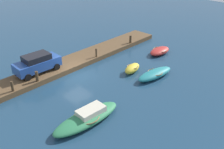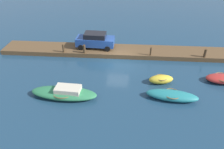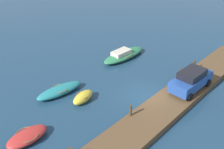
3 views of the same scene
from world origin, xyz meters
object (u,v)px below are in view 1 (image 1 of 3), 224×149
(rowboat_red, at_px, (160,51))
(motorboat_green, at_px, (87,117))
(mooring_post_east, at_px, (12,86))
(parked_car, at_px, (37,63))
(dinghy_yellow, at_px, (132,68))
(mooring_post_west, at_px, (130,39))
(mooring_post_mid_west, at_px, (96,53))
(mooring_post_mid_east, at_px, (37,76))
(rowboat_teal, at_px, (155,74))

(rowboat_red, distance_m, motorboat_green, 14.61)
(mooring_post_east, bearing_deg, parked_car, -156.42)
(rowboat_red, height_order, mooring_post_east, mooring_post_east)
(dinghy_yellow, bearing_deg, mooring_post_west, -148.36)
(dinghy_yellow, height_order, mooring_post_east, mooring_post_east)
(mooring_post_mid_west, bearing_deg, mooring_post_east, 0.00)
(dinghy_yellow, xyz_separation_m, motorboat_green, (8.45, 2.68, 0.01))
(rowboat_red, bearing_deg, parked_car, -22.09)
(mooring_post_mid_east, bearing_deg, rowboat_teal, 141.71)
(mooring_post_mid_west, relative_size, parked_car, 0.21)
(rowboat_red, height_order, parked_car, parked_car)
(mooring_post_east, relative_size, parked_car, 0.21)
(mooring_post_west, height_order, mooring_post_mid_west, mooring_post_mid_west)
(motorboat_green, xyz_separation_m, mooring_post_mid_east, (-0.41, -7.23, 0.57))
(mooring_post_west, relative_size, mooring_post_mid_east, 0.96)
(motorboat_green, xyz_separation_m, mooring_post_mid_west, (-7.79, -7.23, 0.56))
(parked_car, bearing_deg, rowboat_teal, 134.69)
(mooring_post_mid_west, bearing_deg, motorboat_green, 42.88)
(rowboat_red, distance_m, mooring_post_east, 16.70)
(parked_car, bearing_deg, motorboat_green, 82.81)
(mooring_post_west, distance_m, mooring_post_mid_west, 5.82)
(rowboat_teal, bearing_deg, mooring_post_west, -115.99)
(mooring_post_mid_east, relative_size, parked_car, 0.22)
(rowboat_teal, distance_m, motorboat_green, 9.10)
(rowboat_teal, height_order, mooring_post_mid_west, mooring_post_mid_west)
(motorboat_green, relative_size, mooring_post_west, 6.29)
(dinghy_yellow, xyz_separation_m, mooring_post_mid_west, (0.66, -4.55, 0.57))
(dinghy_yellow, height_order, parked_car, parked_car)
(mooring_post_west, height_order, mooring_post_mid_east, mooring_post_mid_east)
(mooring_post_east, bearing_deg, rowboat_red, 166.32)
(mooring_post_east, bearing_deg, mooring_post_mid_east, 180.00)
(mooring_post_west, relative_size, parked_car, 0.21)
(mooring_post_east, xyz_separation_m, parked_car, (-3.44, -1.50, 0.46))
(rowboat_teal, xyz_separation_m, mooring_post_mid_east, (8.69, -6.86, 0.62))
(rowboat_red, bearing_deg, mooring_post_mid_west, -30.49)
(mooring_post_mid_east, bearing_deg, motorboat_green, 86.79)
(rowboat_teal, relative_size, mooring_post_mid_east, 4.64)
(rowboat_red, relative_size, motorboat_green, 0.53)
(mooring_post_west, height_order, parked_car, parked_car)
(dinghy_yellow, distance_m, mooring_post_mid_west, 4.63)
(mooring_post_mid_west, relative_size, mooring_post_east, 1.01)
(dinghy_yellow, height_order, rowboat_red, dinghy_yellow)
(mooring_post_mid_west, bearing_deg, rowboat_red, 148.51)
(rowboat_teal, height_order, mooring_post_west, mooring_post_west)
(dinghy_yellow, relative_size, rowboat_red, 0.78)
(motorboat_green, xyz_separation_m, mooring_post_west, (-13.62, -7.23, 0.55))
(mooring_post_mid_east, bearing_deg, parked_car, -125.02)
(rowboat_red, distance_m, mooring_post_west, 4.04)
(rowboat_red, xyz_separation_m, mooring_post_mid_east, (13.83, -3.95, 0.63))
(motorboat_green, relative_size, mooring_post_mid_east, 6.05)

